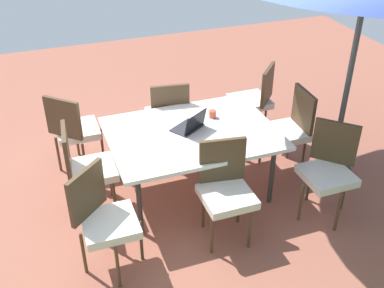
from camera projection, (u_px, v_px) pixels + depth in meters
ground_plane at (192, 190)px, 5.22m from camera, size 10.00×10.00×0.02m
dining_table at (192, 136)px, 4.85m from camera, size 1.70×1.25×0.74m
chair_north at (226, 187)px, 4.35m from camera, size 0.48×0.49×0.98m
chair_southwest at (255, 98)px, 5.90m from camera, size 0.59×0.59×0.98m
chair_southeast at (74, 128)px, 5.26m from camera, size 0.59×0.59×0.98m
chair_east at (85, 166)px, 4.63m from camera, size 0.48×0.47×0.98m
chair_northeast at (103, 216)px, 4.00m from camera, size 0.59×0.59×0.98m
chair_west at (290, 127)px, 5.28m from camera, size 0.47×0.46×0.98m
chair_northwest at (329, 167)px, 4.62m from camera, size 0.59×0.59×0.98m
chair_south at (169, 113)px, 5.56m from camera, size 0.48×0.49×0.98m
laptop at (190, 126)px, 4.83m from camera, size 0.40×0.38×0.21m
cup at (213, 114)px, 5.06m from camera, size 0.08×0.08×0.08m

